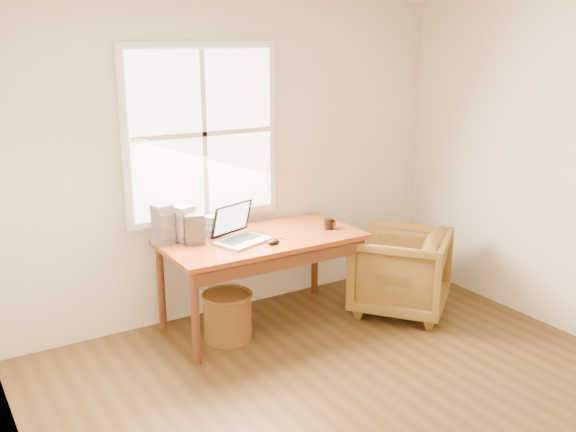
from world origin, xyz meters
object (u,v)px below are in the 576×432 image
Objects in this scene: coffee_mug at (329,224)px; armchair at (400,271)px; desk at (262,239)px; laptop at (242,223)px; cd_stack_a at (184,224)px; wicker_stool at (228,317)px.

armchair is at bearing -21.96° from coffee_mug.
armchair is at bearing -18.51° from desk.
coffee_mug is at bearing -22.43° from laptop.
wicker_stool is at bearing -61.29° from cd_stack_a.
cd_stack_a reaches higher than coffee_mug.
laptop is (-0.20, -0.05, 0.18)m from desk.
desk is at bearing 15.73° from wicker_stool.
armchair is at bearing -32.66° from laptop.
desk is 2.04× the size of armchair.
wicker_stool is (-0.37, -0.10, -0.55)m from desk.
laptop is at bearing 18.20° from wicker_stool.
cd_stack_a is (-1.69, 0.62, 0.53)m from armchair.
armchair is at bearing -10.37° from wicker_stool.
coffee_mug is (0.95, 0.01, 0.61)m from wicker_stool.
coffee_mug is at bearing -16.55° from cd_stack_a.
desk is 5.81× the size of cd_stack_a.
cd_stack_a reaches higher than wicker_stool.
armchair is 0.76m from coffee_mug.
armchair is 1.48m from laptop.
laptop is 4.74× the size of coffee_mug.
armchair is 2.85× the size of cd_stack_a.
coffee_mug is at bearing -64.96° from armchair.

